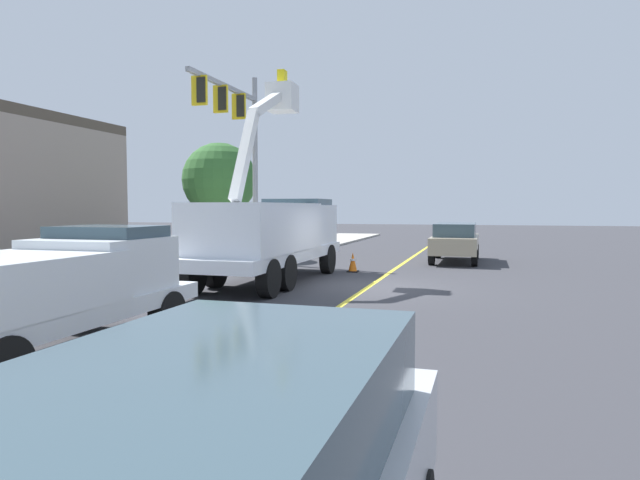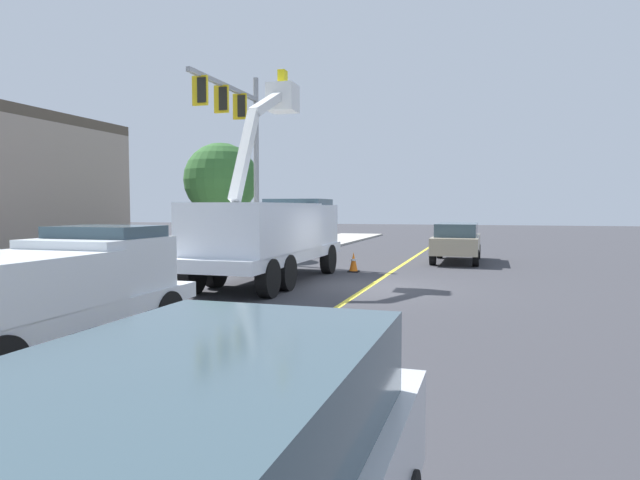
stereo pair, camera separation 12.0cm
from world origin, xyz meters
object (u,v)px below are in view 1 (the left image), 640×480
passing_minivan (455,240)px  service_pickup_truck (48,288)px  traffic_cone_mid_front (353,262)px  utility_bucket_truck (271,232)px  traffic_signal_mast (238,131)px

passing_minivan → service_pickup_truck: bearing=161.1°
service_pickup_truck → passing_minivan: size_ratio=1.17×
passing_minivan → traffic_cone_mid_front: bearing=143.2°
utility_bucket_truck → traffic_signal_mast: bearing=35.9°
passing_minivan → traffic_signal_mast: size_ratio=0.62×
passing_minivan → traffic_cone_mid_front: passing_minivan is taller
service_pickup_truck → passing_minivan: bearing=-18.9°
traffic_cone_mid_front → traffic_signal_mast: 6.91m
utility_bucket_truck → traffic_signal_mast: size_ratio=1.06×
passing_minivan → traffic_signal_mast: 10.41m
service_pickup_truck → traffic_cone_mid_front: size_ratio=7.78×
utility_bucket_truck → passing_minivan: 9.91m
utility_bucket_truck → passing_minivan: bearing=-34.7°
utility_bucket_truck → service_pickup_truck: bearing=177.8°
service_pickup_truck → traffic_signal_mast: (13.12, 2.31, 4.28)m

